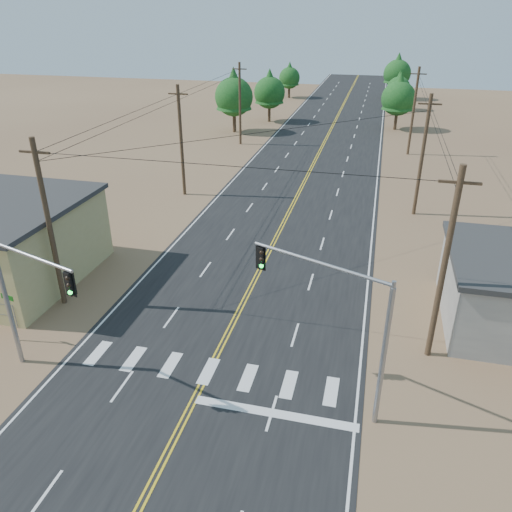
% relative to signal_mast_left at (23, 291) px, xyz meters
% --- Properties ---
extents(road, '(15.00, 200.00, 0.02)m').
position_rel_signal_mast_left_xyz_m(road, '(7.90, 23.96, -4.60)').
color(road, black).
rests_on(road, ground).
extents(utility_pole_left_near, '(1.80, 0.30, 10.00)m').
position_rel_signal_mast_left_xyz_m(utility_pole_left_near, '(-2.60, 5.96, 0.50)').
color(utility_pole_left_near, '#4C3826').
rests_on(utility_pole_left_near, ground).
extents(utility_pole_left_mid, '(1.80, 0.30, 10.00)m').
position_rel_signal_mast_left_xyz_m(utility_pole_left_mid, '(-2.60, 25.96, 0.50)').
color(utility_pole_left_mid, '#4C3826').
rests_on(utility_pole_left_mid, ground).
extents(utility_pole_left_far, '(1.80, 0.30, 10.00)m').
position_rel_signal_mast_left_xyz_m(utility_pole_left_far, '(-2.60, 45.96, 0.50)').
color(utility_pole_left_far, '#4C3826').
rests_on(utility_pole_left_far, ground).
extents(utility_pole_right_near, '(1.80, 0.30, 10.00)m').
position_rel_signal_mast_left_xyz_m(utility_pole_right_near, '(18.40, 5.96, 0.50)').
color(utility_pole_right_near, '#4C3826').
rests_on(utility_pole_right_near, ground).
extents(utility_pole_right_mid, '(1.80, 0.30, 10.00)m').
position_rel_signal_mast_left_xyz_m(utility_pole_right_mid, '(18.40, 25.96, 0.50)').
color(utility_pole_right_mid, '#4C3826').
rests_on(utility_pole_right_mid, ground).
extents(utility_pole_right_far, '(1.80, 0.30, 10.00)m').
position_rel_signal_mast_left_xyz_m(utility_pole_right_far, '(18.40, 45.96, 0.50)').
color(utility_pole_right_far, '#4C3826').
rests_on(utility_pole_right_far, ground).
extents(signal_mast_left, '(5.22, 1.94, 6.85)m').
position_rel_signal_mast_left_xyz_m(signal_mast_left, '(0.00, 0.00, 0.00)').
color(signal_mast_left, gray).
rests_on(signal_mast_left, ground).
extents(signal_mast_right, '(6.01, 2.59, 6.92)m').
position_rel_signal_mast_left_xyz_m(signal_mast_right, '(14.16, 1.28, 0.12)').
color(signal_mast_right, gray).
rests_on(signal_mast_right, ground).
extents(street_sign, '(0.83, 0.19, 2.82)m').
position_rel_signal_mast_left_xyz_m(street_sign, '(-2.83, 1.96, -2.72)').
color(street_sign, gray).
rests_on(street_sign, ground).
extents(tree_left_near, '(5.27, 5.27, 8.78)m').
position_rel_signal_mast_left_xyz_m(tree_left_near, '(-5.29, 52.55, 0.76)').
color(tree_left_near, '#3F2D1E').
rests_on(tree_left_near, ground).
extents(tree_left_mid, '(4.70, 4.70, 7.84)m').
position_rel_signal_mast_left_xyz_m(tree_left_mid, '(-2.04, 60.75, 0.18)').
color(tree_left_mid, '#3F2D1E').
rests_on(tree_left_mid, ground).
extents(tree_left_far, '(4.01, 4.01, 6.68)m').
position_rel_signal_mast_left_xyz_m(tree_left_far, '(-3.19, 83.88, -0.53)').
color(tree_left_far, '#3F2D1E').
rests_on(tree_left_far, ground).
extents(tree_right_near, '(4.76, 4.76, 7.93)m').
position_rel_signal_mast_left_xyz_m(tree_right_near, '(16.92, 59.58, 0.24)').
color(tree_right_near, '#3F2D1E').
rests_on(tree_right_near, ground).
extents(tree_right_mid, '(3.88, 3.88, 6.47)m').
position_rel_signal_mast_left_xyz_m(tree_right_mid, '(17.17, 75.49, -0.66)').
color(tree_right_mid, '#3F2D1E').
rests_on(tree_right_mid, ground).
extents(tree_right_far, '(5.07, 5.07, 8.46)m').
position_rel_signal_mast_left_xyz_m(tree_right_far, '(16.90, 87.17, 0.56)').
color(tree_right_far, '#3F2D1E').
rests_on(tree_right_far, ground).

